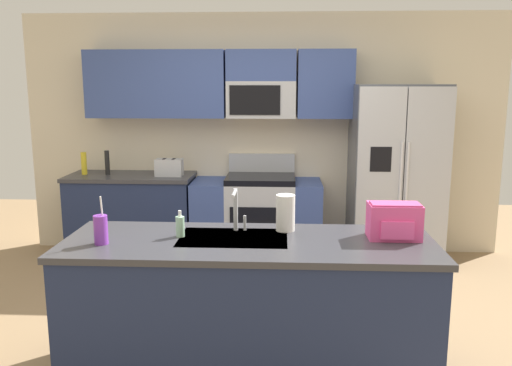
% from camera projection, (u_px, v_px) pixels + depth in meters
% --- Properties ---
extents(ground_plane, '(9.00, 9.00, 0.00)m').
position_uv_depth(ground_plane, '(251.00, 335.00, 3.93)').
color(ground_plane, '#997A56').
rests_on(ground_plane, ground).
extents(kitchen_wall_unit, '(5.20, 0.43, 2.60)m').
position_uv_depth(kitchen_wall_unit, '(249.00, 119.00, 5.70)').
color(kitchen_wall_unit, beige).
rests_on(kitchen_wall_unit, ground).
extents(back_counter, '(1.33, 0.63, 0.90)m').
position_uv_depth(back_counter, '(132.00, 215.00, 5.68)').
color(back_counter, '#1E2A4D').
rests_on(back_counter, ground).
extents(range_oven, '(1.36, 0.61, 1.10)m').
position_uv_depth(range_oven, '(257.00, 218.00, 5.61)').
color(range_oven, '#B7BABF').
rests_on(range_oven, ground).
extents(refrigerator, '(0.90, 0.76, 1.85)m').
position_uv_depth(refrigerator, '(395.00, 176.00, 5.38)').
color(refrigerator, '#4C4F54').
rests_on(refrigerator, ground).
extents(island_counter, '(2.31, 0.81, 0.90)m').
position_uv_depth(island_counter, '(249.00, 307.00, 3.34)').
color(island_counter, '#1E2A4D').
rests_on(island_counter, ground).
extents(toaster, '(0.28, 0.16, 0.18)m').
position_uv_depth(toaster, '(169.00, 167.00, 5.51)').
color(toaster, '#B7BABF').
rests_on(toaster, back_counter).
extents(pepper_mill, '(0.05, 0.05, 0.26)m').
position_uv_depth(pepper_mill, '(107.00, 163.00, 5.58)').
color(pepper_mill, black).
rests_on(pepper_mill, back_counter).
extents(bottle_yellow, '(0.06, 0.06, 0.24)m').
position_uv_depth(bottle_yellow, '(84.00, 163.00, 5.59)').
color(bottle_yellow, yellow).
rests_on(bottle_yellow, back_counter).
extents(sink_faucet, '(0.08, 0.21, 0.28)m').
position_uv_depth(sink_faucet, '(236.00, 206.00, 3.41)').
color(sink_faucet, '#B7BABF').
rests_on(sink_faucet, island_counter).
extents(drink_cup_purple, '(0.08, 0.08, 0.30)m').
position_uv_depth(drink_cup_purple, '(101.00, 230.00, 3.16)').
color(drink_cup_purple, purple).
rests_on(drink_cup_purple, island_counter).
extents(soap_dispenser, '(0.06, 0.06, 0.17)m').
position_uv_depth(soap_dispenser, '(180.00, 226.00, 3.32)').
color(soap_dispenser, '#A5D8B2').
rests_on(soap_dispenser, island_counter).
extents(paper_towel_roll, '(0.12, 0.12, 0.24)m').
position_uv_depth(paper_towel_roll, '(285.00, 213.00, 3.44)').
color(paper_towel_roll, white).
rests_on(paper_towel_roll, island_counter).
extents(backpack, '(0.32, 0.22, 0.23)m').
position_uv_depth(backpack, '(394.00, 220.00, 3.27)').
color(backpack, '#EA4C93').
rests_on(backpack, island_counter).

